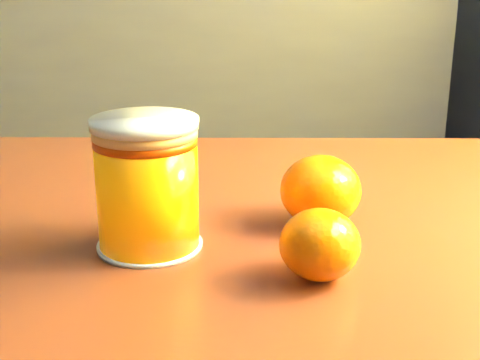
{
  "coord_description": "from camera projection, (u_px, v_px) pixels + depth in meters",
  "views": [
    {
      "loc": [
        0.94,
        -0.54,
        0.95
      ],
      "look_at": [
        0.97,
        -0.03,
        0.78
      ],
      "focal_mm": 50.0,
      "sensor_mm": 36.0,
      "label": 1
    }
  ],
  "objects": [
    {
      "name": "table",
      "position": [
        240.0,
        336.0,
        0.59
      ],
      "size": [
        1.0,
        0.73,
        0.72
      ],
      "rotation": [
        0.0,
        0.0,
        -0.06
      ],
      "color": "brown",
      "rests_on": "ground"
    },
    {
      "name": "orange_back",
      "position": [
        321.0,
        191.0,
        0.58
      ],
      "size": [
        0.09,
        0.09,
        0.06
      ],
      "primitive_type": "ellipsoid",
      "rotation": [
        0.0,
        0.0,
        -0.32
      ],
      "color": "orange",
      "rests_on": "table"
    },
    {
      "name": "orange_front",
      "position": [
        320.0,
        244.0,
        0.49
      ],
      "size": [
        0.07,
        0.07,
        0.05
      ],
      "primitive_type": "ellipsoid",
      "rotation": [
        0.0,
        0.0,
        0.24
      ],
      "color": "orange",
      "rests_on": "table"
    },
    {
      "name": "juice_glass",
      "position": [
        147.0,
        185.0,
        0.53
      ],
      "size": [
        0.08,
        0.08,
        0.11
      ],
      "rotation": [
        0.0,
        0.0,
        0.37
      ],
      "color": "orange",
      "rests_on": "table"
    }
  ]
}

